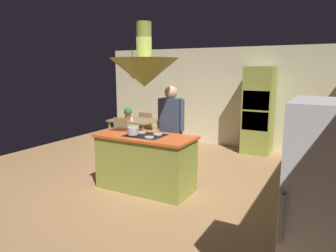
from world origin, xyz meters
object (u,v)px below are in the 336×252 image
at_px(kitchen_island, 146,162).
at_px(potted_plant_on_table, 128,113).
at_px(chair_facing_island, 118,134).
at_px(chair_by_back_wall, 148,126).
at_px(refrigerator, 335,220).
at_px(cup_on_table, 131,119).
at_px(dining_table, 134,124).
at_px(cooking_pot_on_cooktop, 133,131).
at_px(person_at_island, 171,126).
at_px(oven_tower, 258,111).

distance_m(kitchen_island, potted_plant_on_table, 2.79).
relative_size(chair_facing_island, chair_by_back_wall, 1.00).
relative_size(refrigerator, chair_by_back_wall, 2.06).
distance_m(chair_by_back_wall, cup_on_table, 0.90).
bearing_deg(kitchen_island, dining_table, 128.99).
height_order(cup_on_table, cooking_pot_on_cooktop, cooking_pot_on_cooktop).
distance_m(chair_facing_island, chair_by_back_wall, 1.27).
bearing_deg(dining_table, person_at_island, -38.31).
bearing_deg(dining_table, kitchen_island, -51.01).
bearing_deg(person_at_island, cooking_pot_on_cooktop, -110.26).
relative_size(dining_table, cup_on_table, 12.24).
distance_m(person_at_island, cup_on_table, 2.16).
distance_m(refrigerator, chair_by_back_wall, 6.33).
height_order(refrigerator, cooking_pot_on_cooktop, refrigerator).
bearing_deg(chair_facing_island, cup_on_table, 80.03).
bearing_deg(kitchen_island, cooking_pot_on_cooktop, -140.91).
height_order(person_at_island, potted_plant_on_table, person_at_island).
height_order(oven_tower, cooking_pot_on_cooktop, oven_tower).
height_order(dining_table, person_at_island, person_at_island).
bearing_deg(chair_by_back_wall, oven_tower, -169.72).
distance_m(chair_by_back_wall, potted_plant_on_table, 0.82).
xyz_separation_m(chair_by_back_wall, cooking_pot_on_cooktop, (1.54, -2.86, 0.51)).
height_order(dining_table, cooking_pot_on_cooktop, cooking_pot_on_cooktop).
bearing_deg(chair_by_back_wall, refrigerator, 135.41).
xyz_separation_m(oven_tower, cup_on_table, (-2.72, -1.35, -0.23)).
relative_size(chair_facing_island, potted_plant_on_table, 2.90).
bearing_deg(chair_facing_island, refrigerator, -35.12).
xyz_separation_m(dining_table, person_at_island, (1.83, -1.45, 0.33)).
bearing_deg(chair_facing_island, person_at_island, -23.90).
height_order(refrigerator, chair_facing_island, refrigerator).
bearing_deg(kitchen_island, chair_by_back_wall, 121.86).
bearing_deg(dining_table, chair_facing_island, -90.00).
distance_m(kitchen_island, refrigerator, 3.30).
distance_m(refrigerator, dining_table, 5.89).
bearing_deg(cup_on_table, cooking_pot_on_cooktop, -54.10).
bearing_deg(person_at_island, chair_facing_island, 156.10).
xyz_separation_m(person_at_island, cooking_pot_on_cooktop, (-0.29, -0.78, 0.02)).
distance_m(dining_table, cooking_pot_on_cooktop, 2.73).
bearing_deg(person_at_island, potted_plant_on_table, 144.74).
distance_m(chair_facing_island, cup_on_table, 0.53).
distance_m(person_at_island, potted_plant_on_table, 2.41).
bearing_deg(refrigerator, oven_tower, 108.98).
relative_size(refrigerator, cooking_pot_on_cooktop, 9.97).
bearing_deg(cup_on_table, dining_table, 109.99).
distance_m(kitchen_island, oven_tower, 3.47).
relative_size(oven_tower, chair_facing_island, 2.37).
relative_size(kitchen_island, oven_tower, 0.80).
bearing_deg(potted_plant_on_table, person_at_island, -35.26).
relative_size(chair_by_back_wall, potted_plant_on_table, 2.90).
bearing_deg(person_at_island, cup_on_table, 144.77).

